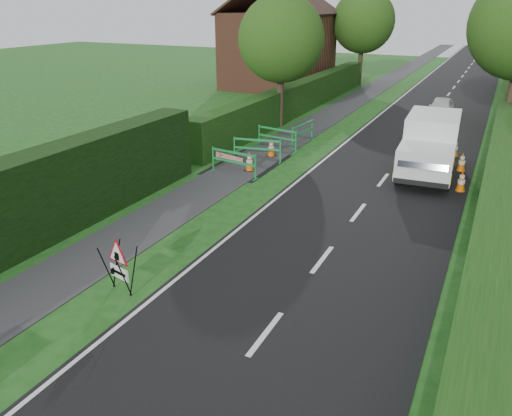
% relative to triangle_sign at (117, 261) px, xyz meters
% --- Properties ---
extents(ground, '(120.00, 120.00, 0.00)m').
position_rel_triangle_sign_xyz_m(ground, '(1.21, -0.98, -0.80)').
color(ground, '#184B15').
rests_on(ground, ground).
extents(road_surface, '(6.00, 90.00, 0.02)m').
position_rel_triangle_sign_xyz_m(road_surface, '(3.71, 34.02, -0.79)').
color(road_surface, black).
rests_on(road_surface, ground).
extents(footpath, '(2.00, 90.00, 0.02)m').
position_rel_triangle_sign_xyz_m(footpath, '(-1.79, 34.02, -0.79)').
color(footpath, '#2D2D30').
rests_on(footpath, ground).
extents(hedge_west_far, '(1.00, 24.00, 1.80)m').
position_rel_triangle_sign_xyz_m(hedge_west_far, '(-3.79, 21.02, -0.80)').
color(hedge_west_far, '#14380F').
rests_on(hedge_west_far, ground).
extents(hedge_east, '(1.20, 50.00, 1.50)m').
position_rel_triangle_sign_xyz_m(hedge_east, '(7.71, 15.02, -0.80)').
color(hedge_east, '#14380F').
rests_on(hedge_east, ground).
extents(house_west, '(7.50, 7.40, 7.88)m').
position_rel_triangle_sign_xyz_m(house_west, '(-8.79, 29.02, 2.10)').
color(house_west, brown).
rests_on(house_west, ground).
extents(tree_nw, '(4.40, 4.40, 6.70)m').
position_rel_triangle_sign_xyz_m(tree_nw, '(-3.39, 17.02, 3.69)').
color(tree_nw, '#2D2116').
rests_on(tree_nw, ground).
extents(tree_fw, '(4.80, 4.80, 7.24)m').
position_rel_triangle_sign_xyz_m(tree_fw, '(-3.39, 33.02, 4.03)').
color(tree_fw, '#2D2116').
rests_on(tree_fw, ground).
extents(triangle_sign, '(0.93, 0.93, 1.15)m').
position_rel_triangle_sign_xyz_m(triangle_sign, '(0.00, 0.00, 0.00)').
color(triangle_sign, black).
rests_on(triangle_sign, ground).
extents(works_van, '(2.20, 4.97, 2.22)m').
position_rel_triangle_sign_xyz_m(works_van, '(5.04, 12.06, 0.38)').
color(works_van, silver).
rests_on(works_van, ground).
extents(traffic_cone_0, '(0.38, 0.38, 0.79)m').
position_rel_triangle_sign_xyz_m(traffic_cone_0, '(6.44, 10.50, -0.40)').
color(traffic_cone_0, black).
rests_on(traffic_cone_0, ground).
extents(traffic_cone_1, '(0.38, 0.38, 0.79)m').
position_rel_triangle_sign_xyz_m(traffic_cone_1, '(6.23, 12.95, -0.40)').
color(traffic_cone_1, black).
rests_on(traffic_cone_1, ground).
extents(traffic_cone_2, '(0.38, 0.38, 0.79)m').
position_rel_triangle_sign_xyz_m(traffic_cone_2, '(5.76, 15.01, -0.40)').
color(traffic_cone_2, black).
rests_on(traffic_cone_2, ground).
extents(traffic_cone_3, '(0.38, 0.38, 0.79)m').
position_rel_triangle_sign_xyz_m(traffic_cone_3, '(-1.34, 9.33, -0.40)').
color(traffic_cone_3, black).
rests_on(traffic_cone_3, ground).
extents(traffic_cone_4, '(0.38, 0.38, 0.79)m').
position_rel_triangle_sign_xyz_m(traffic_cone_4, '(-1.40, 11.53, -0.40)').
color(traffic_cone_4, black).
rests_on(traffic_cone_4, ground).
extents(ped_barrier_0, '(2.09, 0.60, 1.00)m').
position_rel_triangle_sign_xyz_m(ped_barrier_0, '(-1.63, 8.56, -0.17)').
color(ped_barrier_0, '#18853C').
rests_on(ped_barrier_0, ground).
extents(ped_barrier_1, '(2.09, 0.72, 1.00)m').
position_rel_triangle_sign_xyz_m(ped_barrier_1, '(-1.63, 10.62, -0.17)').
color(ped_barrier_1, '#18853C').
rests_on(ped_barrier_1, ground).
extents(ped_barrier_2, '(2.09, 0.70, 1.00)m').
position_rel_triangle_sign_xyz_m(ped_barrier_2, '(-1.64, 12.71, -0.17)').
color(ped_barrier_2, '#18853C').
rests_on(ped_barrier_2, ground).
extents(ped_barrier_3, '(0.58, 2.09, 1.00)m').
position_rel_triangle_sign_xyz_m(ped_barrier_3, '(-0.92, 14.05, -0.17)').
color(ped_barrier_3, '#18853C').
rests_on(ped_barrier_3, ground).
extents(redwhite_plank, '(1.45, 0.46, 0.25)m').
position_rel_triangle_sign_xyz_m(redwhite_plank, '(-2.21, 9.23, -0.80)').
color(redwhite_plank, red).
rests_on(redwhite_plank, ground).
extents(hatchback_car, '(1.40, 3.30, 1.11)m').
position_rel_triangle_sign_xyz_m(hatchback_car, '(4.15, 23.20, -0.24)').
color(hatchback_car, silver).
rests_on(hatchback_car, ground).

